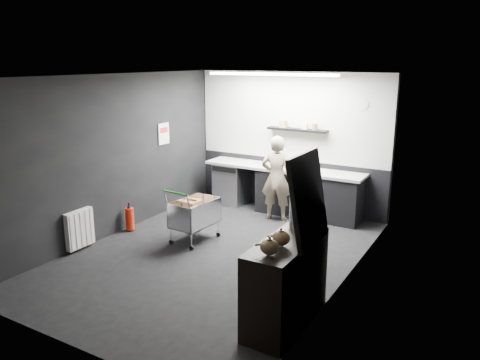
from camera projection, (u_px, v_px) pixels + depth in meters
The scene contains 22 objects.
floor at pixel (215, 254), 7.22m from camera, with size 5.50×5.50×0.00m, color black.
ceiling at pixel (212, 76), 6.54m from camera, with size 5.50×5.50×0.00m, color silver.
wall_back at pixel (290, 142), 9.19m from camera, with size 5.50×5.50×0.00m, color black.
wall_front at pixel (61, 225), 4.58m from camera, with size 5.50×5.50×0.00m, color black.
wall_left at pixel (114, 156), 7.85m from camera, with size 5.50×5.50×0.00m, color black.
wall_right at pixel (346, 188), 5.92m from camera, with size 5.50×5.50×0.00m, color black.
kitchen_wall_panel at pixel (290, 116), 9.05m from camera, with size 3.95×0.02×1.70m, color silver.
dado_panel at pixel (289, 184), 9.39m from camera, with size 3.95×0.02×1.00m, color black.
floating_shelf at pixel (297, 130), 8.92m from camera, with size 1.20×0.22×0.04m, color black.
wall_clock at pixel (363, 104), 8.29m from camera, with size 0.20×0.20×0.03m, color silver.
poster at pixel (164, 134), 8.88m from camera, with size 0.02×0.30×0.40m, color white.
poster_red_band at pixel (164, 130), 8.86m from camera, with size 0.01×0.22×0.10m, color red.
radiator at pixel (79, 229), 7.32m from camera, with size 0.10×0.50×0.60m, color silver.
ceiling_strip at pixel (271, 74), 8.10m from camera, with size 2.40×0.20×0.04m, color white.
prep_counter at pixel (288, 190), 9.07m from camera, with size 3.20×0.61×0.90m.
person at pixel (276, 178), 8.63m from camera, with size 0.58×0.38×1.59m, color beige.
shopping_cart at pixel (194, 215), 7.68m from camera, with size 0.57×0.89×0.94m.
sideboard at pixel (289, 270), 5.26m from camera, with size 0.57×1.32×1.98m.
fire_extinguisher at pixel (130, 218), 8.16m from camera, with size 0.15×0.15×0.49m.
cardboard_box at pixel (301, 168), 8.78m from camera, with size 0.44×0.34×0.09m, color #9D8554.
pink_tub at pixel (278, 162), 9.05m from camera, with size 0.18×0.18×0.18m, color white.
white_container at pixel (277, 163), 9.01m from camera, with size 0.19×0.15×0.17m, color silver.
Camera 1 is at (3.68, -5.61, 2.93)m, focal length 35.00 mm.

